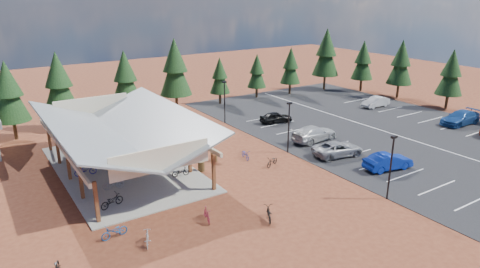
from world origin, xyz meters
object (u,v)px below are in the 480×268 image
at_px(bike_1, 114,183).
at_px(bike_2, 85,170).
at_px(lamp_post_2, 225,99).
at_px(bike_3, 97,149).
at_px(bike_10, 114,231).
at_px(trash_bin_1, 214,157).
at_px(bike_4, 180,172).
at_px(bike_6, 123,149).
at_px(lamp_post_1, 289,124).
at_px(bike_16, 272,161).
at_px(car_3, 314,133).
at_px(trash_bin_0, 201,166).
at_px(bike_9, 147,238).
at_px(car_2, 338,149).
at_px(car_9, 376,102).
at_px(bike_11, 207,215).
at_px(bike_pavilion, 120,128).
at_px(car_7, 460,118).
at_px(car_4, 276,117).
at_px(car_1, 388,161).
at_px(bike_14, 245,154).
at_px(lamp_post_0, 391,163).
at_px(bike_7, 134,140).
at_px(bike_5, 145,170).
at_px(bike_12, 269,213).
at_px(bike_0, 112,201).

xyz_separation_m(bike_1, bike_2, (-1.19, 4.03, -0.02)).
bearing_deg(lamp_post_2, bike_3, -172.42).
height_order(bike_3, bike_10, bike_3).
height_order(trash_bin_1, bike_4, trash_bin_1).
distance_m(lamp_post_2, bike_3, 16.30).
distance_m(bike_3, bike_6, 2.55).
relative_size(lamp_post_1, bike_10, 2.88).
relative_size(bike_16, car_3, 0.32).
xyz_separation_m(trash_bin_0, bike_6, (-4.45, 7.86, 0.14)).
xyz_separation_m(trash_bin_1, bike_9, (-10.50, -9.84, 0.03)).
xyz_separation_m(car_2, car_9, (17.95, 10.46, -0.00)).
relative_size(trash_bin_1, bike_11, 0.54).
xyz_separation_m(bike_pavilion, car_3, (19.55, -3.82, -2.98)).
height_order(bike_6, car_7, car_7).
bearing_deg(bike_2, car_4, -76.22).
xyz_separation_m(bike_2, car_7, (41.54, -9.10, 0.27)).
relative_size(lamp_post_1, lamp_post_2, 1.00).
height_order(car_2, car_9, car_2).
bearing_deg(bike_9, car_1, -157.83).
bearing_deg(bike_16, car_9, 86.20).
xyz_separation_m(trash_bin_1, bike_14, (2.85, -1.05, -0.01)).
bearing_deg(bike_16, bike_10, -99.60).
xyz_separation_m(lamp_post_0, bike_6, (-13.83, 20.51, -2.38)).
bearing_deg(bike_1, car_2, -95.81).
relative_size(bike_4, bike_16, 0.86).
height_order(bike_9, car_9, car_9).
relative_size(bike_3, bike_7, 1.05).
bearing_deg(lamp_post_2, bike_5, -144.79).
height_order(bike_6, bike_12, bike_6).
bearing_deg(bike_4, bike_14, -79.05).
xyz_separation_m(bike_7, bike_11, (-1.22, -17.85, -0.06)).
distance_m(bike_0, car_7, 41.48).
relative_size(bike_5, bike_7, 1.20).
xyz_separation_m(trash_bin_1, bike_6, (-6.53, 6.51, 0.14)).
distance_m(bike_11, bike_14, 12.05).
xyz_separation_m(bike_9, bike_12, (8.27, -1.68, -0.00)).
bearing_deg(bike_5, lamp_post_1, -101.39).
bearing_deg(bike_6, bike_9, 162.27).
bearing_deg(bike_4, bike_10, 135.94).
distance_m(bike_4, car_9, 33.57).
distance_m(bike_1, bike_10, 7.29).
bearing_deg(lamp_post_2, trash_bin_1, -126.09).
xyz_separation_m(lamp_post_0, bike_5, (-14.07, 14.07, -2.32)).
distance_m(trash_bin_0, car_1, 16.68).
distance_m(bike_6, car_1, 25.00).
distance_m(bike_0, bike_4, 7.02).
bearing_deg(bike_5, bike_11, -177.90).
xyz_separation_m(trash_bin_0, bike_14, (4.94, 0.30, -0.01)).
height_order(bike_pavilion, lamp_post_1, lamp_post_1).
distance_m(bike_pavilion, bike_4, 6.65).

